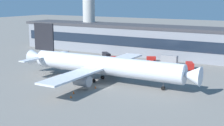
# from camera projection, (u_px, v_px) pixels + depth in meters

# --- Properties ---
(ground_plane) EXTENTS (600.00, 600.00, 0.00)m
(ground_plane) POSITION_uv_depth(u_px,v_px,m) (104.00, 87.00, 90.17)
(ground_plane) COLOR slate
(terminal_building) EXTENTS (152.67, 16.70, 12.84)m
(terminal_building) POSITION_uv_depth(u_px,v_px,m) (174.00, 42.00, 134.62)
(terminal_building) COLOR gray
(terminal_building) RESTS_ON ground_plane
(airliner) EXTENTS (57.12, 48.79, 16.48)m
(airliner) POSITION_uv_depth(u_px,v_px,m) (102.00, 65.00, 95.28)
(airliner) COLOR silver
(airliner) RESTS_ON ground_plane
(control_tower) EXTENTS (11.21, 11.21, 36.48)m
(control_tower) POSITION_uv_depth(u_px,v_px,m) (89.00, 2.00, 157.14)
(control_tower) COLOR #B7B7B2
(control_tower) RESTS_ON ground_plane
(stair_truck) EXTENTS (6.15, 2.81, 3.55)m
(stair_truck) POSITION_uv_depth(u_px,v_px,m) (170.00, 59.00, 120.15)
(stair_truck) COLOR gray
(stair_truck) RESTS_ON ground_plane
(crew_van) EXTENTS (4.30, 5.63, 2.55)m
(crew_van) POSITION_uv_depth(u_px,v_px,m) (190.00, 66.00, 111.79)
(crew_van) COLOR red
(crew_van) RESTS_ON ground_plane
(belt_loader) EXTENTS (6.11, 5.75, 1.95)m
(belt_loader) POSITION_uv_depth(u_px,v_px,m) (106.00, 55.00, 135.47)
(belt_loader) COLOR black
(belt_loader) RESTS_ON ground_plane
(baggage_tug) EXTENTS (4.12, 3.47, 1.85)m
(baggage_tug) POSITION_uv_depth(u_px,v_px,m) (151.00, 58.00, 127.12)
(baggage_tug) COLOR red
(baggage_tug) RESTS_ON ground_plane
(pushback_tractor) EXTENTS (5.38, 4.01, 1.75)m
(pushback_tractor) POSITION_uv_depth(u_px,v_px,m) (115.00, 59.00, 126.43)
(pushback_tractor) COLOR red
(pushback_tractor) RESTS_ON ground_plane
(traffic_cone_0) EXTENTS (0.54, 0.54, 0.67)m
(traffic_cone_0) POSITION_uv_depth(u_px,v_px,m) (71.00, 97.00, 80.25)
(traffic_cone_0) COLOR #F2590C
(traffic_cone_0) RESTS_ON ground_plane
(traffic_cone_1) EXTENTS (0.51, 0.51, 0.63)m
(traffic_cone_1) POSITION_uv_depth(u_px,v_px,m) (95.00, 87.00, 88.76)
(traffic_cone_1) COLOR #F2590C
(traffic_cone_1) RESTS_ON ground_plane
(traffic_cone_2) EXTENTS (0.53, 0.53, 0.67)m
(traffic_cone_2) POSITION_uv_depth(u_px,v_px,m) (74.00, 92.00, 83.76)
(traffic_cone_2) COLOR #F2590C
(traffic_cone_2) RESTS_ON ground_plane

